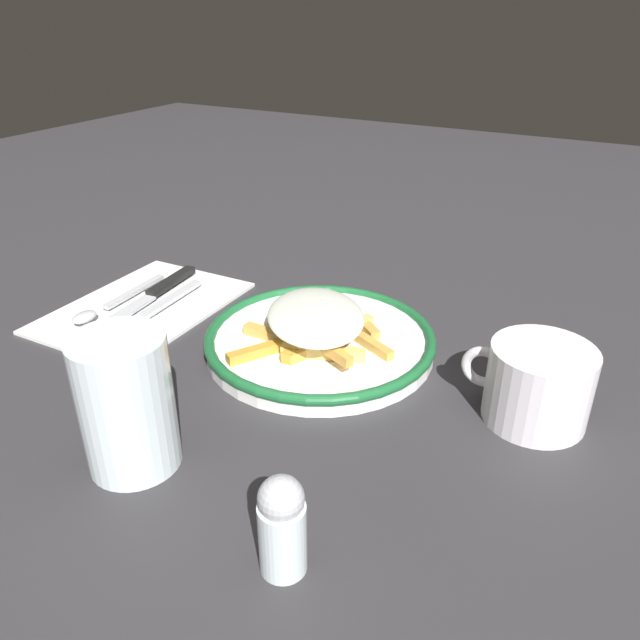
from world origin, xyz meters
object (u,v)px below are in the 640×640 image
Objects in this scene: salt_shaker at (282,525)px; knife at (152,294)px; coffee_mug at (537,384)px; plate at (320,340)px; fork at (153,310)px; spoon at (105,306)px; fries_heap at (313,324)px; napkin at (143,306)px; water_glass at (127,403)px.

knife is at bearing -36.69° from salt_shaker.
plate is at bearing -3.57° from coffee_mug.
spoon is (0.06, 0.02, 0.00)m from fork.
fries_heap is 0.27m from spoon.
coffee_mug is (-0.44, -0.01, 0.03)m from fork.
spoon is (0.27, 0.05, 0.00)m from plate.
napkin is 0.02m from knife.
plate reaches higher than napkin.
water_glass is at bearing 129.69° from knife.
fries_heap is 0.28m from salt_shaker.
knife reaches higher than napkin.
spoon is at bearing 4.35° from coffee_mug.
spoon is at bearing 22.36° from fork.
coffee_mug is at bearing 176.43° from plate.
knife is (0.00, -0.02, 0.01)m from napkin.
plate is 0.24m from napkin.
fork is 2.31× the size of salt_shaker.
water_glass is at bearing 131.83° from napkin.
fries_heap is at bearing 177.06° from knife.
fork is at bearing 7.84° from plate.
water_glass is 1.52× the size of salt_shaker.
napkin is at bearing -23.05° from fork.
spoon is 0.44m from salt_shaker.
napkin is at bearing 4.00° from plate.
coffee_mug is at bearing -179.68° from napkin.
plate is 0.29m from salt_shaker.
fries_heap is 0.76× the size of napkin.
fork is 0.40m from salt_shaker.
fork is 0.44m from coffee_mug.
knife is at bearing -50.31° from water_glass.
water_glass is (-0.19, 0.21, 0.05)m from napkin.
water_glass is at bearing 78.43° from plate.
coffee_mug reaches higher than fork.
plate is at bearing -168.99° from spoon.
water_glass reaches higher than salt_shaker.
fork is at bearing -51.10° from water_glass.
fork is 0.84× the size of knife.
fries_heap is 0.24m from knife.
salt_shaker is at bearing 150.95° from spoon.
coffee_mug is at bearing 178.98° from fries_heap.
spoon is at bearing 52.76° from napkin.
coffee_mug is at bearing 178.01° from knife.
napkin is 2.06× the size of water_glass.
plate is 2.14× the size of coffee_mug.
knife is 0.44m from salt_shaker.
fries_heap is 2.36× the size of salt_shaker.
napkin is 1.57× the size of spoon.
knife is at bearing -0.51° from plate.
coffee_mug is 0.27m from salt_shaker.
plate is 3.25× the size of salt_shaker.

